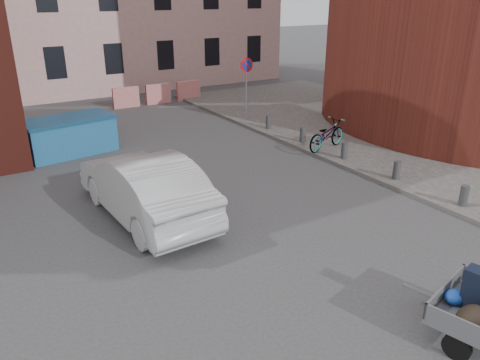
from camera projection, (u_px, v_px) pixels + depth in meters
ground at (248, 256)px, 10.09m from camera, size 120.00×120.00×0.00m
sidewalk at (409, 138)px, 18.12m from camera, size 9.00×24.00×0.12m
no_parking_sign at (246, 76)px, 19.76m from camera, size 0.60×0.09×2.65m
bollards at (344, 151)px, 15.57m from camera, size 0.22×9.02×0.55m
barriers at (158, 94)px, 23.80m from camera, size 4.70×0.18×1.00m
trailer at (478, 305)px, 7.50m from camera, size 1.82×1.95×1.20m
dumpster at (69, 136)px, 16.33m from camera, size 3.26×2.02×1.28m
silver_car at (144, 186)px, 11.58m from camera, size 2.01×5.07×1.64m
bicycle at (327, 135)px, 16.47m from camera, size 2.06×1.11×1.03m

